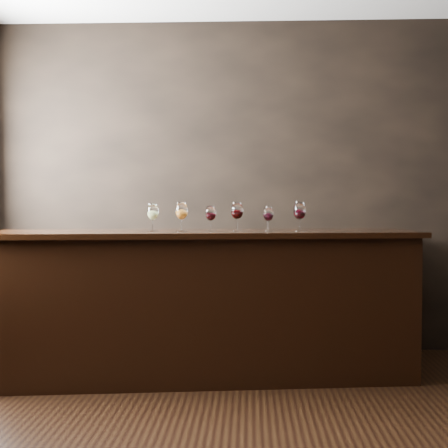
{
  "coord_description": "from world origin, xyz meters",
  "views": [
    {
      "loc": [
        -0.2,
        -3.1,
        1.26
      ],
      "look_at": [
        -0.38,
        1.32,
        1.11
      ],
      "focal_mm": 50.0,
      "sensor_mm": 36.0,
      "label": 1
    }
  ],
  "objects_px": {
    "glass_red_a": "(211,214)",
    "glass_red_b": "(237,211)",
    "bar_counter": "(207,308)",
    "glass_white": "(153,212)",
    "glass_red_c": "(268,214)",
    "back_bar_shelf": "(238,295)",
    "glass_red_d": "(300,212)",
    "glass_amber": "(182,211)"
  },
  "relations": [
    {
      "from": "glass_red_a",
      "to": "glass_red_b",
      "type": "height_order",
      "value": "glass_red_b"
    },
    {
      "from": "bar_counter",
      "to": "glass_white",
      "type": "bearing_deg",
      "value": 175.19
    },
    {
      "from": "glass_red_c",
      "to": "glass_red_a",
      "type": "bearing_deg",
      "value": 179.85
    },
    {
      "from": "glass_red_a",
      "to": "glass_red_c",
      "type": "xyz_separation_m",
      "value": [
        0.41,
        -0.0,
        -0.0
      ]
    },
    {
      "from": "back_bar_shelf",
      "to": "glass_red_b",
      "type": "relative_size",
      "value": 13.31
    },
    {
      "from": "glass_red_b",
      "to": "glass_red_c",
      "type": "distance_m",
      "value": 0.22
    },
    {
      "from": "back_bar_shelf",
      "to": "glass_red_d",
      "type": "height_order",
      "value": "glass_red_d"
    },
    {
      "from": "bar_counter",
      "to": "glass_white",
      "type": "relative_size",
      "value": 14.77
    },
    {
      "from": "bar_counter",
      "to": "glass_red_a",
      "type": "bearing_deg",
      "value": 43.49
    },
    {
      "from": "glass_amber",
      "to": "glass_red_a",
      "type": "bearing_deg",
      "value": 18.07
    },
    {
      "from": "glass_red_a",
      "to": "glass_red_c",
      "type": "distance_m",
      "value": 0.41
    },
    {
      "from": "bar_counter",
      "to": "glass_red_d",
      "type": "height_order",
      "value": "glass_red_d"
    },
    {
      "from": "glass_white",
      "to": "glass_red_a",
      "type": "relative_size",
      "value": 1.09
    },
    {
      "from": "bar_counter",
      "to": "glass_amber",
      "type": "bearing_deg",
      "value": -175.94
    },
    {
      "from": "back_bar_shelf",
      "to": "glass_red_b",
      "type": "distance_m",
      "value": 0.98
    },
    {
      "from": "glass_red_d",
      "to": "glass_red_c",
      "type": "bearing_deg",
      "value": 164.67
    },
    {
      "from": "back_bar_shelf",
      "to": "glass_white",
      "type": "xyz_separation_m",
      "value": [
        -0.6,
        -0.73,
        0.69
      ]
    },
    {
      "from": "glass_white",
      "to": "glass_red_b",
      "type": "xyz_separation_m",
      "value": [
        0.6,
        0.05,
        0.01
      ]
    },
    {
      "from": "back_bar_shelf",
      "to": "glass_red_c",
      "type": "distance_m",
      "value": 0.99
    },
    {
      "from": "bar_counter",
      "to": "glass_white",
      "type": "distance_m",
      "value": 0.78
    },
    {
      "from": "glass_white",
      "to": "glass_red_a",
      "type": "bearing_deg",
      "value": 6.45
    },
    {
      "from": "glass_red_c",
      "to": "glass_red_d",
      "type": "height_order",
      "value": "glass_red_d"
    },
    {
      "from": "glass_red_a",
      "to": "glass_red_c",
      "type": "relative_size",
      "value": 1.03
    },
    {
      "from": "glass_amber",
      "to": "glass_red_b",
      "type": "distance_m",
      "value": 0.4
    },
    {
      "from": "back_bar_shelf",
      "to": "glass_white",
      "type": "relative_size",
      "value": 13.96
    },
    {
      "from": "glass_white",
      "to": "glass_red_b",
      "type": "distance_m",
      "value": 0.6
    },
    {
      "from": "bar_counter",
      "to": "glass_red_a",
      "type": "distance_m",
      "value": 0.67
    },
    {
      "from": "back_bar_shelf",
      "to": "glass_white",
      "type": "distance_m",
      "value": 1.17
    },
    {
      "from": "glass_amber",
      "to": "glass_red_d",
      "type": "xyz_separation_m",
      "value": [
        0.83,
        0.01,
        -0.0
      ]
    },
    {
      "from": "glass_red_b",
      "to": "glass_red_a",
      "type": "bearing_deg",
      "value": -178.94
    },
    {
      "from": "bar_counter",
      "to": "back_bar_shelf",
      "type": "height_order",
      "value": "bar_counter"
    },
    {
      "from": "bar_counter",
      "to": "glass_red_b",
      "type": "relative_size",
      "value": 14.07
    },
    {
      "from": "glass_white",
      "to": "back_bar_shelf",
      "type": "bearing_deg",
      "value": 50.73
    },
    {
      "from": "glass_white",
      "to": "glass_red_c",
      "type": "relative_size",
      "value": 1.13
    },
    {
      "from": "back_bar_shelf",
      "to": "glass_amber",
      "type": "distance_m",
      "value": 1.1
    },
    {
      "from": "bar_counter",
      "to": "glass_white",
      "type": "height_order",
      "value": "glass_white"
    },
    {
      "from": "bar_counter",
      "to": "glass_amber",
      "type": "distance_m",
      "value": 0.71
    },
    {
      "from": "back_bar_shelf",
      "to": "glass_amber",
      "type": "bearing_deg",
      "value": -117.42
    },
    {
      "from": "bar_counter",
      "to": "glass_red_c",
      "type": "distance_m",
      "value": 0.8
    },
    {
      "from": "glass_white",
      "to": "glass_red_d",
      "type": "height_order",
      "value": "glass_red_d"
    },
    {
      "from": "glass_red_a",
      "to": "bar_counter",
      "type": "bearing_deg",
      "value": -129.45
    },
    {
      "from": "back_bar_shelf",
      "to": "glass_red_b",
      "type": "xyz_separation_m",
      "value": [
        0.0,
        -0.68,
        0.7
      ]
    }
  ]
}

